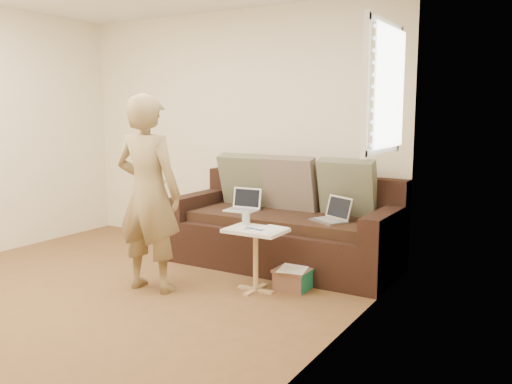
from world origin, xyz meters
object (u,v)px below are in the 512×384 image
(laptop_white, at_px, (241,211))
(side_table, at_px, (256,260))
(drinking_glass, at_px, (246,218))
(sofa, at_px, (284,224))
(laptop_silver, at_px, (328,222))
(striped_box, at_px, (294,278))
(person, at_px, (148,194))

(laptop_white, xyz_separation_m, side_table, (0.59, -0.71, -0.25))
(laptop_white, distance_m, drinking_glass, 0.74)
(sofa, relative_size, laptop_silver, 6.93)
(laptop_white, bearing_deg, side_table, -54.09)
(laptop_white, bearing_deg, striped_box, -34.21)
(side_table, bearing_deg, person, -152.38)
(sofa, bearing_deg, striped_box, -55.46)
(laptop_white, distance_m, side_table, 0.95)
(person, bearing_deg, sofa, -125.09)
(sofa, distance_m, laptop_white, 0.46)
(person, bearing_deg, striped_box, -155.57)
(striped_box, bearing_deg, laptop_silver, 75.66)
(sofa, xyz_separation_m, person, (-0.66, -1.20, 0.41))
(sofa, bearing_deg, laptop_white, -169.75)
(striped_box, bearing_deg, side_table, -140.61)
(person, distance_m, striped_box, 1.43)
(laptop_white, bearing_deg, sofa, 6.46)
(laptop_silver, bearing_deg, side_table, -91.47)
(striped_box, bearing_deg, laptop_white, 149.59)
(laptop_white, relative_size, person, 0.19)
(laptop_white, height_order, person, person)
(person, xyz_separation_m, striped_box, (1.06, 0.63, -0.74))
(sofa, xyz_separation_m, striped_box, (0.40, -0.58, -0.33))
(person, relative_size, drinking_glass, 13.87)
(striped_box, bearing_deg, sofa, 124.54)
(laptop_silver, relative_size, person, 0.19)
(laptop_silver, bearing_deg, sofa, -165.14)
(side_table, xyz_separation_m, drinking_glass, (-0.16, 0.10, 0.33))
(laptop_white, height_order, side_table, laptop_white)
(side_table, xyz_separation_m, striped_box, (0.26, 0.21, -0.18))
(sofa, xyz_separation_m, side_table, (0.14, -0.79, -0.15))
(sofa, relative_size, laptop_white, 7.05)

